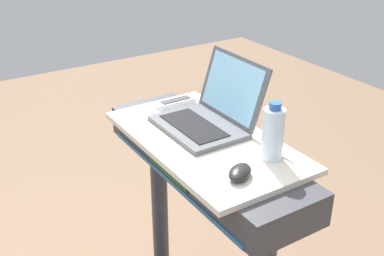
{
  "coord_description": "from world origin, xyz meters",
  "views": [
    {
      "loc": [
        1.19,
        -0.11,
        1.83
      ],
      "look_at": [
        0.0,
        0.65,
        1.13
      ],
      "focal_mm": 45.26,
      "sensor_mm": 36.0,
      "label": 1
    }
  ],
  "objects": [
    {
      "name": "tv_remote",
      "position": [
        -0.29,
        0.76,
        1.09
      ],
      "size": [
        0.05,
        0.16,
        0.02
      ],
      "color": "silver",
      "rests_on": "desk_board"
    },
    {
      "name": "water_bottle",
      "position": [
        0.22,
        0.8,
        1.17
      ],
      "size": [
        0.07,
        0.07,
        0.19
      ],
      "color": "silver",
      "rests_on": "desk_board"
    },
    {
      "name": "laptop",
      "position": [
        -0.07,
        0.76,
        1.13
      ],
      "size": [
        0.32,
        0.3,
        0.23
      ],
      "rotation": [
        0.0,
        0.0,
        -0.05
      ],
      "color": "#515459",
      "rests_on": "desk_board"
    },
    {
      "name": "computer_mouse",
      "position": [
        0.26,
        0.65,
        1.1
      ],
      "size": [
        0.1,
        0.12,
        0.03
      ],
      "primitive_type": "ellipsoid",
      "rotation": [
        0.0,
        0.0,
        0.57
      ],
      "color": "black",
      "rests_on": "desk_board"
    },
    {
      "name": "desk_board",
      "position": [
        0.0,
        0.7,
        1.07
      ],
      "size": [
        0.73,
        0.4,
        0.02
      ],
      "primitive_type": "cube",
      "color": "beige",
      "rests_on": "treadmill_base"
    }
  ]
}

